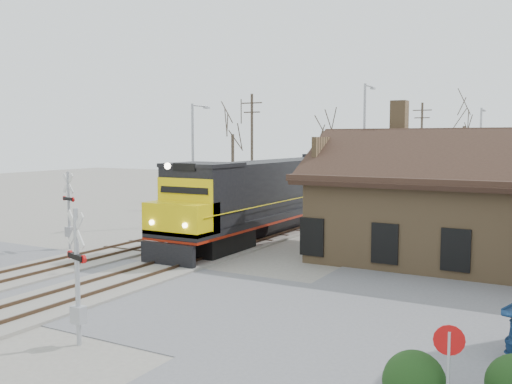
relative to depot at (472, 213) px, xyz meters
The scene contains 19 objects.
ground 17.14m from the depot, 134.97° to the right, with size 140.00×140.00×0.00m, color gray.
road 17.13m from the depot, 134.97° to the right, with size 60.00×9.00×0.03m, color slate.
track_main 12.58m from the depot, 165.97° to the left, with size 3.40×90.00×0.24m.
track_siding 16.92m from the depot, 169.70° to the left, with size 3.40×90.00×0.24m.
depot is the anchor object (origin of this frame).
locomotive_lead 12.18m from the depot, 169.98° to the left, with size 3.21×21.46×4.77m.
locomotive_trailing 26.70m from the depot, 116.68° to the left, with size 3.21×21.46×4.51m.
crossbuck_near 18.87m from the depot, 115.15° to the right, with size 1.09×0.45×3.96m.
crossbuck_far 20.56m from the depot, 160.05° to the right, with size 1.17×0.39×4.18m.
do_not_enter_sign 16.88m from the depot, 82.77° to the right, with size 0.63×0.21×2.14m.
hedge_a 16.60m from the depot, 85.22° to the right, with size 1.36×1.36×1.36m, color black.
streetlight_a 18.95m from the depot, 169.69° to the left, with size 0.25×2.04×8.27m.
streetlight_b 12.94m from the depot, 132.26° to the left, with size 0.25×2.04×9.64m.
streetlight_c 25.02m from the depot, 97.26° to the left, with size 0.25×2.04×8.59m.
utility_pole_a 25.91m from the depot, 143.71° to the left, with size 2.00×0.24×9.83m.
utility_pole_b 34.98m from the depot, 107.13° to the left, with size 2.00×0.24×9.73m.
tree_a 32.34m from the depot, 142.50° to the left, with size 4.24×4.24×10.40m.
tree_b 31.82m from the depot, 124.95° to the left, with size 3.58×3.58×8.77m.
tree_c 40.03m from the depot, 100.06° to the left, with size 4.89×4.89×11.99m.
Camera 1 is at (16.19, -16.44, 5.90)m, focal length 40.00 mm.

